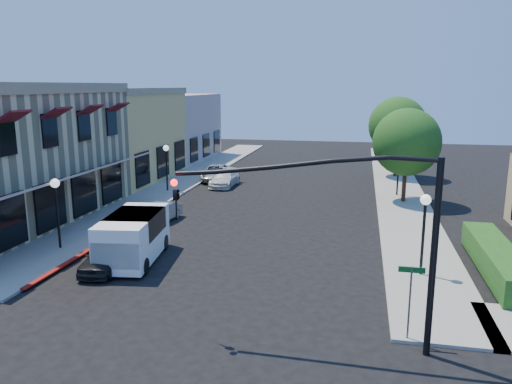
% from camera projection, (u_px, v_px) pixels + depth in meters
% --- Properties ---
extents(ground, '(120.00, 120.00, 0.00)m').
position_uv_depth(ground, '(158.00, 351.00, 15.22)').
color(ground, black).
rests_on(ground, ground).
extents(sidewalk_left, '(3.50, 50.00, 0.12)m').
position_uv_depth(sidewalk_left, '(187.00, 179.00, 42.81)').
color(sidewalk_left, gray).
rests_on(sidewalk_left, ground).
extents(sidewalk_right, '(3.50, 50.00, 0.12)m').
position_uv_depth(sidewalk_right, '(398.00, 188.00, 39.26)').
color(sidewalk_right, gray).
rests_on(sidewalk_right, ground).
extents(curb_red_strip, '(0.25, 10.00, 0.06)m').
position_uv_depth(curb_red_strip, '(90.00, 252.00, 24.28)').
color(curb_red_strip, maroon).
rests_on(curb_red_strip, ground).
extents(yellow_stucco_building, '(10.00, 12.00, 7.60)m').
position_uv_depth(yellow_stucco_building, '(106.00, 135.00, 42.44)').
color(yellow_stucco_building, '#E7C368').
rests_on(yellow_stucco_building, ground).
extents(pink_stucco_building, '(10.00, 12.00, 7.00)m').
position_uv_depth(pink_stucco_building, '(161.00, 127.00, 53.98)').
color(pink_stucco_building, tan).
rests_on(pink_stucco_building, ground).
extents(hedge, '(1.40, 8.00, 1.10)m').
position_uv_depth(hedge, '(495.00, 274.00, 21.45)').
color(hedge, '#1F4F16').
rests_on(hedge, ground).
extents(street_tree_a, '(4.56, 4.56, 6.48)m').
position_uv_depth(street_tree_a, '(407.00, 142.00, 33.60)').
color(street_tree_a, '#301E13').
rests_on(street_tree_a, ground).
extents(street_tree_b, '(4.94, 4.94, 7.02)m').
position_uv_depth(street_tree_b, '(398.00, 126.00, 43.09)').
color(street_tree_b, '#301E13').
rests_on(street_tree_b, ground).
extents(signal_mast_arm, '(8.01, 0.39, 6.00)m').
position_uv_depth(signal_mast_arm, '(359.00, 220.00, 14.61)').
color(signal_mast_arm, black).
rests_on(signal_mast_arm, ground).
extents(street_name_sign, '(0.80, 0.06, 2.50)m').
position_uv_depth(street_name_sign, '(410.00, 291.00, 15.45)').
color(street_name_sign, '#595B5E').
rests_on(street_name_sign, ground).
extents(lamppost_left_near, '(0.44, 0.44, 3.57)m').
position_uv_depth(lamppost_left_near, '(56.00, 196.00, 24.03)').
color(lamppost_left_near, black).
rests_on(lamppost_left_near, ground).
extents(lamppost_left_far, '(0.44, 0.44, 3.57)m').
position_uv_depth(lamppost_left_far, '(166.00, 156.00, 37.42)').
color(lamppost_left_far, black).
rests_on(lamppost_left_far, ground).
extents(lamppost_right_near, '(0.44, 0.44, 3.57)m').
position_uv_depth(lamppost_right_near, '(425.00, 214.00, 20.57)').
color(lamppost_right_near, black).
rests_on(lamppost_right_near, ground).
extents(lamppost_right_far, '(0.44, 0.44, 3.57)m').
position_uv_depth(lamppost_right_far, '(399.00, 159.00, 35.88)').
color(lamppost_right_far, black).
rests_on(lamppost_right_far, ground).
extents(white_van, '(2.76, 5.16, 2.18)m').
position_uv_depth(white_van, '(133.00, 235.00, 22.78)').
color(white_van, white).
rests_on(white_van, ground).
extents(parked_car_a, '(1.94, 3.79, 1.24)m').
position_uv_depth(parked_car_a, '(106.00, 256.00, 21.84)').
color(parked_car_a, black).
rests_on(parked_car_a, ground).
extents(parked_car_b, '(1.56, 3.52, 1.12)m').
position_uv_depth(parked_car_b, '(161.00, 213.00, 29.49)').
color(parked_car_b, '#999B9E').
rests_on(parked_car_b, ground).
extents(parked_car_c, '(1.80, 4.28, 1.23)m').
position_uv_depth(parked_car_c, '(225.00, 179.00, 39.98)').
color(parked_car_c, silver).
rests_on(parked_car_c, ground).
extents(parked_car_d, '(2.76, 4.99, 1.32)m').
position_uv_depth(parked_car_d, '(216.00, 173.00, 42.47)').
color(parked_car_d, '#AFB2B4').
rests_on(parked_car_d, ground).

